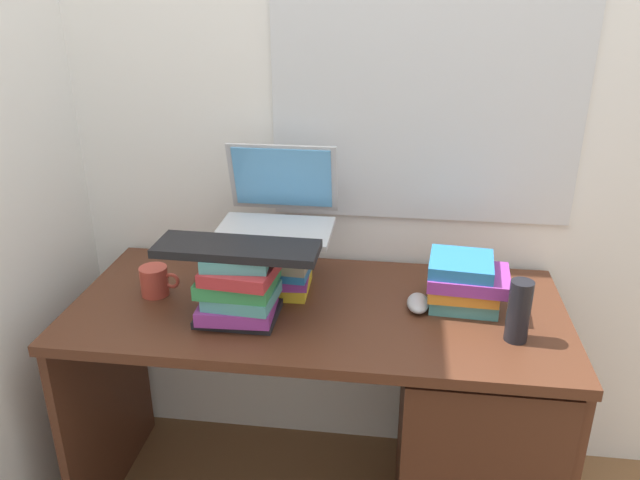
{
  "coord_description": "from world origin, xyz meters",
  "views": [
    {
      "loc": [
        0.21,
        -1.53,
        1.58
      ],
      "look_at": [
        0.0,
        0.04,
        0.9
      ],
      "focal_mm": 35.47,
      "sensor_mm": 36.0,
      "label": 1
    }
  ],
  "objects": [
    {
      "name": "wall_back",
      "position": [
        0.0,
        0.35,
        1.3
      ],
      "size": [
        6.0,
        0.06,
        2.6
      ],
      "color": "white",
      "rests_on": "ground"
    },
    {
      "name": "desk",
      "position": [
        0.34,
        -0.02,
        0.39
      ],
      "size": [
        1.37,
        0.61,
        0.72
      ],
      "color": "#4C2819",
      "rests_on": "ground"
    },
    {
      "name": "book_stack_tall",
      "position": [
        -0.13,
        0.08,
        0.81
      ],
      "size": [
        0.23,
        0.2,
        0.18
      ],
      "color": "yellow",
      "rests_on": "desk"
    },
    {
      "name": "book_stack_keyboard_riser",
      "position": [
        -0.19,
        -0.1,
        0.81
      ],
      "size": [
        0.22,
        0.2,
        0.19
      ],
      "color": "black",
      "rests_on": "desk"
    },
    {
      "name": "book_stack_side",
      "position": [
        0.4,
        0.05,
        0.79
      ],
      "size": [
        0.23,
        0.19,
        0.14
      ],
      "color": "teal",
      "rests_on": "desk"
    },
    {
      "name": "laptop",
      "position": [
        -0.13,
        0.13,
        0.95
      ],
      "size": [
        0.32,
        0.28,
        0.22
      ],
      "color": "#B7BABF",
      "rests_on": "book_stack_tall"
    },
    {
      "name": "keyboard",
      "position": [
        -0.19,
        -0.1,
        0.93
      ],
      "size": [
        0.42,
        0.15,
        0.02
      ],
      "primitive_type": "cube",
      "rotation": [
        0.0,
        0.0,
        -0.02
      ],
      "color": "black",
      "rests_on": "book_stack_keyboard_riser"
    },
    {
      "name": "computer_mouse",
      "position": [
        0.28,
        0.01,
        0.74
      ],
      "size": [
        0.06,
        0.1,
        0.04
      ],
      "primitive_type": "ellipsoid",
      "color": "#A5A8AD",
      "rests_on": "desk"
    },
    {
      "name": "mug",
      "position": [
        -0.47,
        0.0,
        0.76
      ],
      "size": [
        0.11,
        0.08,
        0.09
      ],
      "color": "#B23F33",
      "rests_on": "desk"
    },
    {
      "name": "water_bottle",
      "position": [
        0.52,
        -0.11,
        0.8
      ],
      "size": [
        0.06,
        0.06,
        0.16
      ],
      "primitive_type": "cylinder",
      "color": "black",
      "rests_on": "desk"
    }
  ]
}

